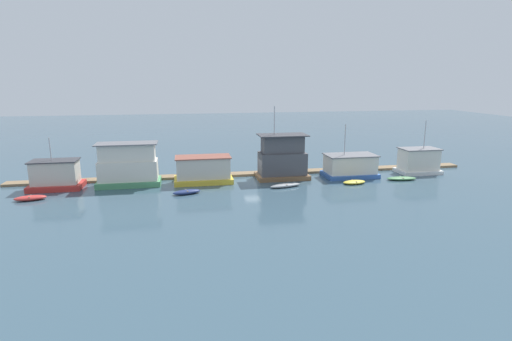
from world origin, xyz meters
The scene contains 13 objects.
ground_plane centered at (0.00, 0.00, 0.00)m, with size 200.00×200.00×0.00m, color #385160.
dock_walkway centered at (0.00, 2.67, 0.15)m, with size 59.60×1.76×0.30m, color #846B4C.
houseboat_red centered at (-23.12, -0.02, 1.55)m, with size 5.76×3.52×5.93m.
houseboat_green centered at (-15.09, 0.03, 2.34)m, with size 7.27×3.36×5.08m.
houseboat_yellow centered at (-6.36, -0.20, 1.54)m, with size 6.99×3.62×3.23m.
houseboat_brown centered at (3.58, 0.15, 2.48)m, with size 6.53×3.86×9.11m.
houseboat_blue centered at (12.39, -0.60, 1.40)m, with size 6.70×3.95×6.78m.
houseboat_white centered at (22.25, -0.28, 1.59)m, with size 5.44×3.46×7.04m.
dinghy_red centered at (-24.50, -4.38, 0.26)m, with size 3.22×1.64×0.52m.
dinghy_navy centered at (-8.46, -4.98, 0.25)m, with size 3.24×1.80×0.49m.
dinghy_grey centered at (2.90, -4.18, 0.21)m, with size 3.95×1.80×0.42m.
dinghy_yellow centered at (11.44, -4.18, 0.21)m, with size 3.01×1.70×0.43m.
dinghy_green centered at (18.03, -3.52, 0.21)m, with size 3.85×1.67×0.41m.
Camera 1 is at (-8.60, -47.70, 12.33)m, focal length 28.00 mm.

